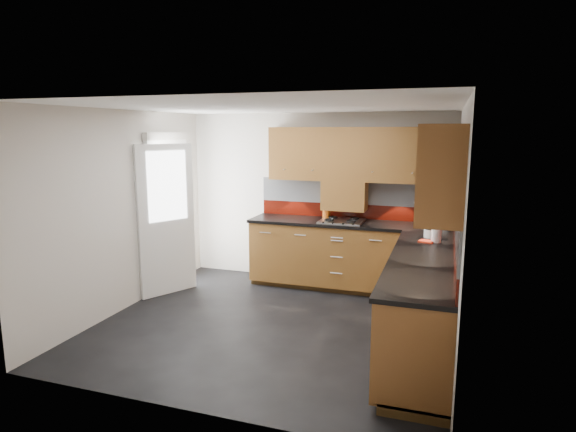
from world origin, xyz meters
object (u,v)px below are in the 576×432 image
(gas_hob, at_px, (342,221))
(toaster, at_px, (439,218))
(food_processor, at_px, (432,226))
(utensil_pot, at_px, (327,212))

(gas_hob, distance_m, toaster, 1.26)
(gas_hob, relative_size, toaster, 2.05)
(gas_hob, xyz_separation_m, food_processor, (1.19, -0.62, 0.12))
(gas_hob, height_order, utensil_pot, utensil_pot)
(utensil_pot, bearing_deg, gas_hob, -35.26)
(toaster, bearing_deg, gas_hob, -172.42)
(utensil_pot, bearing_deg, toaster, -0.54)
(food_processor, bearing_deg, utensil_pot, 151.11)
(gas_hob, bearing_deg, utensil_pot, 144.74)
(utensil_pot, bearing_deg, food_processor, -28.89)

